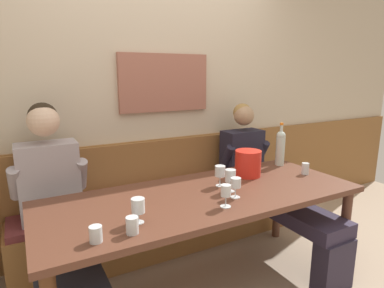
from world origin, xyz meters
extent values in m
cube|color=#C6B49B|center=(0.00, 1.09, 1.40)|extent=(6.80, 0.08, 2.80)
cube|color=#9A5D4C|center=(0.12, 1.03, 1.45)|extent=(0.83, 0.04, 0.50)
cube|color=brown|center=(0.00, 1.04, 0.47)|extent=(6.80, 0.03, 0.95)
cube|color=brown|center=(0.00, 0.81, 0.22)|extent=(2.46, 0.42, 0.44)
cube|color=maroon|center=(0.00, 0.81, 0.47)|extent=(2.42, 0.39, 0.05)
cube|color=brown|center=(0.00, 1.00, 0.71)|extent=(2.46, 0.04, 0.45)
cube|color=#573022|center=(0.00, 0.14, 0.72)|extent=(2.16, 0.85, 0.04)
cylinder|color=brown|center=(1.01, -0.22, 0.35)|extent=(0.07, 0.07, 0.70)
cylinder|color=#582A1F|center=(-1.01, 0.49, 0.35)|extent=(0.07, 0.07, 0.70)
cylinder|color=brown|center=(1.01, 0.49, 0.35)|extent=(0.07, 0.07, 0.70)
cube|color=#2F3340|center=(-0.90, 0.21, 0.43)|extent=(0.34, 1.10, 0.11)
cube|color=#9C9197|center=(-0.90, 0.81, 0.77)|extent=(0.41, 0.24, 0.56)
sphere|color=#D5B094|center=(-0.90, 0.80, 1.21)|extent=(0.21, 0.21, 0.21)
sphere|color=black|center=(-0.90, 0.83, 1.23)|extent=(0.20, 0.20, 0.20)
cylinder|color=#9C9197|center=(-1.12, 0.76, 0.80)|extent=(0.08, 0.20, 0.27)
cylinder|color=#9C9197|center=(-0.68, 0.76, 0.80)|extent=(0.08, 0.20, 0.27)
cube|color=#2C2637|center=(0.82, -0.29, 0.19)|extent=(0.29, 0.14, 0.38)
cube|color=#30283E|center=(0.82, 0.22, 0.43)|extent=(0.32, 1.10, 0.11)
cube|color=#201F2E|center=(0.82, 0.81, 0.74)|extent=(0.38, 0.21, 0.50)
sphere|color=#A4805F|center=(0.82, 0.80, 1.14)|extent=(0.19, 0.19, 0.19)
sphere|color=olive|center=(0.82, 0.83, 1.16)|extent=(0.18, 0.18, 0.18)
cylinder|color=#201F2E|center=(0.62, 0.77, 0.76)|extent=(0.08, 0.20, 0.27)
cylinder|color=#201F2E|center=(1.03, 0.77, 0.76)|extent=(0.08, 0.20, 0.27)
cylinder|color=red|center=(0.50, 0.31, 0.84)|extent=(0.20, 0.20, 0.20)
cylinder|color=#B8C8BC|center=(0.93, 0.42, 0.86)|extent=(0.08, 0.08, 0.25)
sphere|color=#B8C8BC|center=(0.93, 0.42, 1.00)|extent=(0.08, 0.08, 0.08)
cylinder|color=#B8C8BC|center=(0.93, 0.42, 1.05)|extent=(0.03, 0.03, 0.08)
cylinder|color=orange|center=(0.93, 0.42, 1.10)|extent=(0.03, 0.03, 0.02)
cylinder|color=silver|center=(-0.53, -0.06, 0.74)|extent=(0.06, 0.06, 0.00)
cylinder|color=silver|center=(-0.53, -0.06, 0.77)|extent=(0.01, 0.01, 0.06)
cylinder|color=silver|center=(-0.53, -0.06, 0.84)|extent=(0.07, 0.07, 0.08)
cylinder|color=#E0CF79|center=(-0.53, -0.06, 0.81)|extent=(0.06, 0.06, 0.02)
cylinder|color=silver|center=(0.14, -0.02, 0.74)|extent=(0.06, 0.06, 0.00)
cylinder|color=silver|center=(0.14, -0.02, 0.77)|extent=(0.01, 0.01, 0.06)
cylinder|color=silver|center=(0.14, -0.02, 0.84)|extent=(0.07, 0.07, 0.06)
cylinder|color=silver|center=(0.17, 0.22, 0.74)|extent=(0.06, 0.06, 0.00)
cylinder|color=silver|center=(0.17, 0.22, 0.78)|extent=(0.01, 0.01, 0.07)
cylinder|color=silver|center=(0.17, 0.22, 0.85)|extent=(0.07, 0.07, 0.08)
cylinder|color=silver|center=(0.17, 0.09, 0.74)|extent=(0.06, 0.06, 0.00)
cylinder|color=silver|center=(0.17, 0.09, 0.77)|extent=(0.01, 0.01, 0.07)
cylinder|color=silver|center=(0.17, 0.09, 0.85)|extent=(0.07, 0.07, 0.08)
cylinder|color=#DED37F|center=(0.17, 0.09, 0.82)|extent=(0.06, 0.06, 0.02)
cylinder|color=silver|center=(0.00, -0.11, 0.74)|extent=(0.07, 0.07, 0.00)
cylinder|color=silver|center=(0.00, -0.11, 0.77)|extent=(0.01, 0.01, 0.06)
cylinder|color=silver|center=(0.00, -0.11, 0.84)|extent=(0.06, 0.06, 0.07)
cylinder|color=beige|center=(0.00, -0.11, 0.82)|extent=(0.05, 0.05, 0.02)
cylinder|color=silver|center=(-0.78, -0.16, 0.78)|extent=(0.06, 0.06, 0.08)
cylinder|color=silver|center=(-0.60, -0.16, 0.78)|extent=(0.06, 0.06, 0.09)
cylinder|color=silver|center=(0.92, 0.12, 0.78)|extent=(0.06, 0.06, 0.09)
camera|label=1|loc=(-1.05, -1.62, 1.53)|focal=30.25mm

